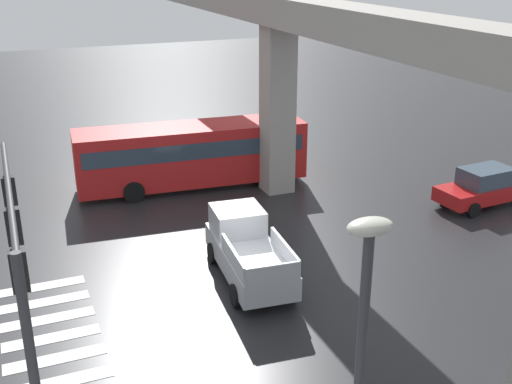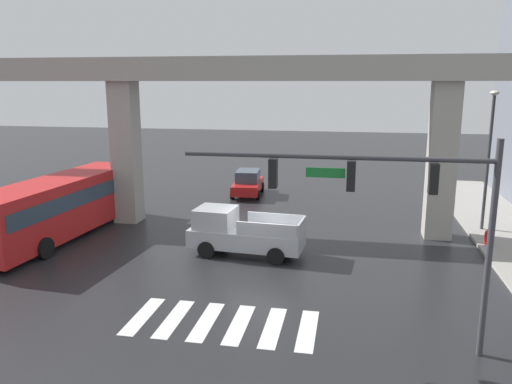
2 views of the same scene
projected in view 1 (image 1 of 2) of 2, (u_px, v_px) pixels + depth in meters
ground_plane at (245, 289)px, 21.33m from camera, size 120.00×120.00×0.00m
crosswalk_stripes at (50, 328)px, 19.10m from camera, size 6.05×2.80×0.01m
elevated_overpass at (383, 56)px, 20.36m from camera, size 50.57×1.94×8.89m
pickup_truck at (247, 249)px, 21.91m from camera, size 5.24×2.41×2.08m
city_bus at (192, 152)px, 30.04m from camera, size 3.38×10.96×2.99m
sedan_red at (484, 187)px, 28.08m from camera, size 2.21×4.42×1.72m
traffic_signal_mast at (20, 271)px, 12.92m from camera, size 8.69×0.32×6.20m
street_lamp_near_corner at (359, 380)px, 9.64m from camera, size 0.44×0.70×7.24m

